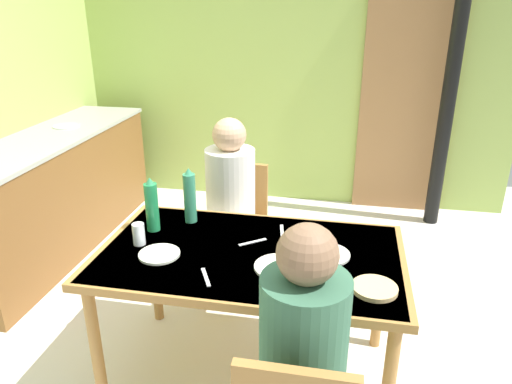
# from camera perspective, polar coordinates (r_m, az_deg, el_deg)

# --- Properties ---
(ground_plane) EXTENTS (6.00, 6.00, 0.00)m
(ground_plane) POSITION_cam_1_polar(r_m,az_deg,el_deg) (2.91, -3.47, -17.70)
(ground_plane) COLOR silver
(wall_back) EXTENTS (4.11, 0.10, 2.86)m
(wall_back) POSITION_cam_1_polar(r_m,az_deg,el_deg) (4.52, 3.63, 16.60)
(wall_back) COLOR #9CB85A
(wall_back) RESTS_ON ground_plane
(door_wooden) EXTENTS (0.80, 0.05, 2.00)m
(door_wooden) POSITION_cam_1_polar(r_m,az_deg,el_deg) (4.49, 17.44, 10.07)
(door_wooden) COLOR olive
(door_wooden) RESTS_ON ground_plane
(stove_pipe_column) EXTENTS (0.12, 0.12, 2.86)m
(stove_pipe_column) POSITION_cam_1_polar(r_m,az_deg,el_deg) (4.21, 22.56, 14.63)
(stove_pipe_column) COLOR black
(stove_pipe_column) RESTS_ON ground_plane
(kitchen_counter) EXTENTS (0.61, 2.18, 0.91)m
(kitchen_counter) POSITION_cam_1_polar(r_m,az_deg,el_deg) (4.04, -23.07, -0.14)
(kitchen_counter) COLOR brown
(kitchen_counter) RESTS_ON ground_plane
(dining_table) EXTENTS (1.46, 0.86, 0.73)m
(dining_table) POSITION_cam_1_polar(r_m,az_deg,el_deg) (2.34, -0.71, -8.68)
(dining_table) COLOR #A57339
(dining_table) RESTS_ON ground_plane
(chair_far_diner) EXTENTS (0.40, 0.40, 0.87)m
(chair_far_diner) POSITION_cam_1_polar(r_m,az_deg,el_deg) (3.14, -2.41, -3.61)
(chair_far_diner) COLOR #A57339
(chair_far_diner) RESTS_ON ground_plane
(person_near_diner) EXTENTS (0.30, 0.37, 0.77)m
(person_near_diner) POSITION_cam_1_polar(r_m,az_deg,el_deg) (1.71, 5.70, -17.07)
(person_near_diner) COLOR #3E6D4F
(person_near_diner) RESTS_ON ground_plane
(person_far_diner) EXTENTS (0.30, 0.37, 0.77)m
(person_far_diner) POSITION_cam_1_polar(r_m,az_deg,el_deg) (2.91, -3.12, 0.29)
(person_far_diner) COLOR silver
(person_far_diner) RESTS_ON ground_plane
(water_bottle_green_near) EXTENTS (0.07, 0.07, 0.29)m
(water_bottle_green_near) POSITION_cam_1_polar(r_m,az_deg,el_deg) (2.52, -12.28, -1.59)
(water_bottle_green_near) COLOR #1F8248
(water_bottle_green_near) RESTS_ON dining_table
(water_bottle_green_far) EXTENTS (0.07, 0.07, 0.31)m
(water_bottle_green_far) POSITION_cam_1_polar(r_m,az_deg,el_deg) (2.58, -7.87, -0.54)
(water_bottle_green_far) COLOR #358A64
(water_bottle_green_far) RESTS_ON dining_table
(dinner_plate_near_left) EXTENTS (0.19, 0.19, 0.01)m
(dinner_plate_near_left) POSITION_cam_1_polar(r_m,az_deg,el_deg) (2.32, -11.41, -7.24)
(dinner_plate_near_left) COLOR white
(dinner_plate_near_left) RESTS_ON dining_table
(dinner_plate_near_right) EXTENTS (0.22, 0.22, 0.01)m
(dinner_plate_near_right) POSITION_cam_1_polar(r_m,az_deg,el_deg) (2.30, 8.43, -7.33)
(dinner_plate_near_right) COLOR white
(dinner_plate_near_right) RESTS_ON dining_table
(dinner_plate_far_center) EXTENTS (0.23, 0.23, 0.01)m
(dinner_plate_far_center) POSITION_cam_1_polar(r_m,az_deg,el_deg) (2.18, 2.82, -8.88)
(dinner_plate_far_center) COLOR white
(dinner_plate_far_center) RESTS_ON dining_table
(drinking_glass_by_near_diner) EXTENTS (0.06, 0.06, 0.11)m
(drinking_glass_by_near_diner) POSITION_cam_1_polar(r_m,az_deg,el_deg) (2.42, -13.76, -4.88)
(drinking_glass_by_near_diner) COLOR silver
(drinking_glass_by_near_diner) RESTS_ON dining_table
(bread_plate_sliced) EXTENTS (0.19, 0.19, 0.02)m
(bread_plate_sliced) POSITION_cam_1_polar(r_m,az_deg,el_deg) (2.08, 13.92, -11.05)
(bread_plate_sliced) COLOR #DBB77A
(bread_plate_sliced) RESTS_ON dining_table
(cutlery_knife_near) EXTENTS (0.08, 0.14, 0.00)m
(cutlery_knife_near) POSITION_cam_1_polar(r_m,az_deg,el_deg) (2.12, -5.99, -10.03)
(cutlery_knife_near) COLOR silver
(cutlery_knife_near) RESTS_ON dining_table
(cutlery_fork_near) EXTENTS (0.04, 0.15, 0.00)m
(cutlery_fork_near) POSITION_cam_1_polar(r_m,az_deg,el_deg) (2.50, 3.11, -4.68)
(cutlery_fork_near) COLOR silver
(cutlery_fork_near) RESTS_ON dining_table
(cutlery_knife_far) EXTENTS (0.13, 0.10, 0.00)m
(cutlery_knife_far) POSITION_cam_1_polar(r_m,az_deg,el_deg) (2.39, -0.40, -5.97)
(cutlery_knife_far) COLOR silver
(cutlery_knife_far) RESTS_ON dining_table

